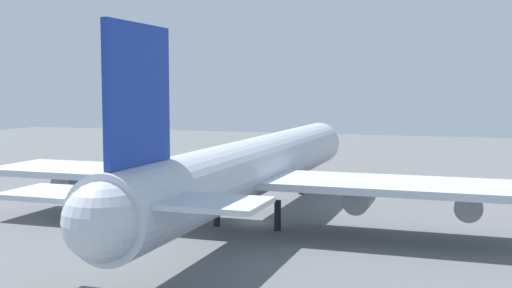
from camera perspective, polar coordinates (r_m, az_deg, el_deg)
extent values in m
plane|color=slate|center=(69.03, 0.00, -7.05)|extent=(261.52, 261.52, 0.00)
cylinder|color=silver|center=(68.00, 0.00, -1.98)|extent=(59.82, 6.08, 6.08)
sphere|color=silver|center=(96.65, 5.71, 0.11)|extent=(5.95, 5.95, 5.95)
sphere|color=silver|center=(41.18, -13.59, -6.80)|extent=(5.16, 5.16, 5.16)
cube|color=#19389E|center=(44.43, -10.50, 4.38)|extent=(8.37, 0.50, 9.72)
cube|color=silver|center=(41.85, -5.31, -5.22)|extent=(5.38, 9.11, 0.36)
cube|color=silver|center=(46.61, -16.32, -4.34)|extent=(5.38, 9.11, 0.36)
cube|color=silver|center=(61.91, 12.95, -3.67)|extent=(10.17, 27.63, 0.70)
cube|color=silver|center=(72.04, -12.66, -2.43)|extent=(10.17, 27.63, 0.70)
cylinder|color=gray|center=(63.69, 9.29, -4.84)|extent=(4.86, 2.55, 2.55)
cylinder|color=gray|center=(62.87, 18.55, -5.17)|extent=(4.86, 2.55, 2.55)
cylinder|color=gray|center=(71.08, -9.35, -3.80)|extent=(4.86, 2.55, 2.55)
cylinder|color=gray|center=(76.39, -16.14, -3.32)|extent=(4.86, 2.55, 2.55)
cylinder|color=black|center=(86.80, 4.07, -3.50)|extent=(0.70, 0.70, 3.11)
cylinder|color=black|center=(64.92, 1.96, -6.43)|extent=(0.70, 0.70, 3.11)
cylinder|color=black|center=(67.12, -3.54, -6.06)|extent=(0.70, 0.70, 3.11)
cube|color=#333338|center=(88.08, 14.39, -3.65)|extent=(2.30, 2.21, 1.71)
cube|color=yellow|center=(87.41, 15.90, -4.02)|extent=(2.61, 3.45, 0.92)
cylinder|color=black|center=(89.19, 14.61, -4.11)|extent=(0.52, 1.06, 1.02)
cylinder|color=black|center=(87.22, 14.17, -4.30)|extent=(0.52, 1.06, 1.02)
cylinder|color=black|center=(88.31, 16.47, -4.24)|extent=(0.52, 1.06, 1.02)
cylinder|color=black|center=(86.32, 16.08, -4.44)|extent=(0.52, 1.06, 1.02)
cube|color=#333338|center=(96.01, -5.36, -2.79)|extent=(2.44, 2.54, 1.83)
cube|color=yellow|center=(97.99, -6.27, -2.89)|extent=(2.90, 3.45, 0.97)
cylinder|color=black|center=(95.51, -5.79, -3.39)|extent=(0.67, 0.96, 0.93)
cylinder|color=black|center=(96.71, -4.90, -3.27)|extent=(0.67, 0.96, 0.93)
cylinder|color=black|center=(97.91, -6.91, -3.19)|extent=(0.67, 0.96, 0.93)
cylinder|color=black|center=(99.07, -6.03, -3.08)|extent=(0.67, 0.96, 0.93)
cone|color=orange|center=(97.62, 3.76, -3.22)|extent=(0.58, 0.58, 0.83)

